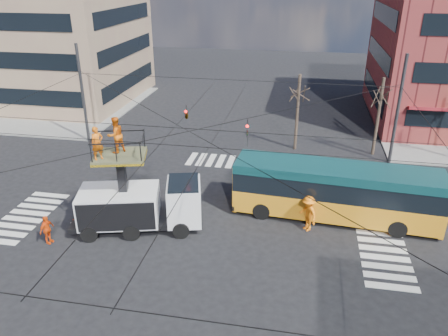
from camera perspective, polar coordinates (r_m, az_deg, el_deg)
ground at (r=24.10m, az=-4.14°, el=-8.52°), size 120.00×120.00×0.00m
sidewalk_nw at (r=50.07m, az=-21.87°, el=7.62°), size 18.00×18.00×0.12m
crosswalks at (r=24.09m, az=-4.14°, el=-8.50°), size 22.40×22.40×0.02m
overhead_network at (r=22.44m, az=-4.38°, el=1.28°), size 24.24×24.24×8.00m
tree_a at (r=34.06m, az=9.75°, el=9.73°), size 2.00×2.00×6.00m
tree_b at (r=34.52m, az=19.85°, el=8.83°), size 2.00×2.00×6.00m
utility_truck at (r=23.96m, az=-11.04°, el=-3.44°), size 7.35×4.05×6.35m
city_bus at (r=25.42m, az=14.31°, el=-2.92°), size 11.55×3.44×3.20m
traffic_cone at (r=25.40m, az=-18.99°, el=-7.04°), size 0.36×0.36×0.78m
worker_ground at (r=24.64m, az=-22.13°, el=-7.48°), size 0.57×1.00×1.60m
flagger at (r=24.26m, az=10.90°, el=-5.84°), size 1.40×1.52×2.06m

